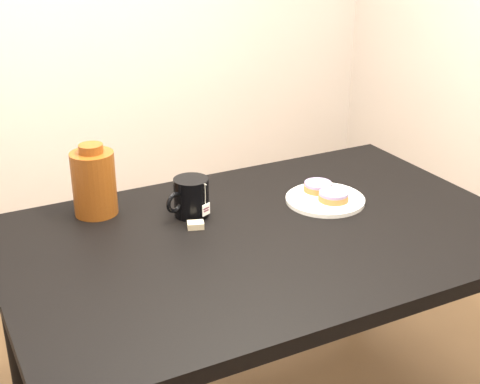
# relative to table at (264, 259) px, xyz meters

# --- Properties ---
(table) EXTENTS (1.40, 0.90, 0.75)m
(table) POSITION_rel_table_xyz_m (0.00, 0.00, 0.00)
(table) COLOR black
(table) RESTS_ON ground_plane
(plate) EXTENTS (0.24, 0.24, 0.02)m
(plate) POSITION_rel_table_xyz_m (0.26, 0.09, 0.09)
(plate) COLOR white
(plate) RESTS_ON table
(bagel_back) EXTENTS (0.12, 0.12, 0.03)m
(bagel_back) POSITION_rel_table_xyz_m (0.27, 0.15, 0.11)
(bagel_back) COLOR brown
(bagel_back) RESTS_ON plate
(bagel_front) EXTENTS (0.13, 0.13, 0.03)m
(bagel_front) POSITION_rel_table_xyz_m (0.27, 0.07, 0.11)
(bagel_front) COLOR brown
(bagel_front) RESTS_ON plate
(mug) EXTENTS (0.16, 0.13, 0.11)m
(mug) POSITION_rel_table_xyz_m (-0.13, 0.19, 0.14)
(mug) COLOR black
(mug) RESTS_ON table
(teabag_pouch) EXTENTS (0.05, 0.04, 0.02)m
(teabag_pouch) POSITION_rel_table_xyz_m (-0.16, 0.11, 0.09)
(teabag_pouch) COLOR #C6B793
(teabag_pouch) RESTS_ON table
(bagel_package) EXTENTS (0.15, 0.15, 0.21)m
(bagel_package) POSITION_rel_table_xyz_m (-0.37, 0.33, 0.18)
(bagel_package) COLOR #57260B
(bagel_package) RESTS_ON table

